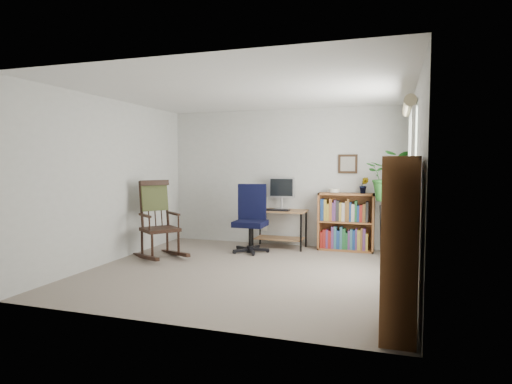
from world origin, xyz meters
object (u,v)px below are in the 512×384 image
(desk, at_px, (280,229))
(low_bookshelf, at_px, (346,222))
(rocking_chair, at_px, (160,219))
(tall_bookshelf, at_px, (399,247))
(office_chair, at_px, (250,218))

(desk, height_order, low_bookshelf, low_bookshelf)
(rocking_chair, height_order, tall_bookshelf, tall_bookshelf)
(rocking_chair, bearing_deg, low_bookshelf, -23.94)
(desk, xyz_separation_m, office_chair, (-0.36, -0.51, 0.24))
(rocking_chair, distance_m, tall_bookshelf, 3.99)
(rocking_chair, relative_size, low_bookshelf, 1.26)
(office_chair, bearing_deg, rocking_chair, -156.01)
(rocking_chair, relative_size, tall_bookshelf, 0.80)
(desk, relative_size, tall_bookshelf, 0.60)
(desk, xyz_separation_m, low_bookshelf, (1.11, 0.12, 0.15))
(office_chair, distance_m, rocking_chair, 1.44)
(office_chair, distance_m, tall_bookshelf, 3.60)
(desk, relative_size, rocking_chair, 0.75)
(office_chair, height_order, rocking_chair, rocking_chair)
(office_chair, relative_size, tall_bookshelf, 0.74)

